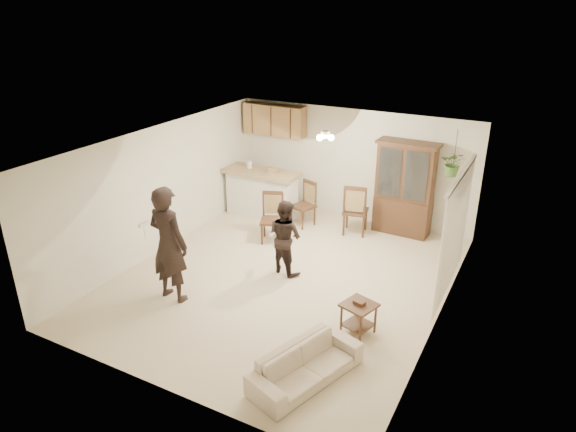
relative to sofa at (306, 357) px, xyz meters
The scene contains 23 objects.
floor 2.71m from the sofa, 124.51° to the left, with size 6.50×6.50×0.00m, color beige.
ceiling 3.43m from the sofa, 124.51° to the left, with size 5.50×6.50×0.02m, color white.
wall_back 5.74m from the sofa, 105.57° to the left, with size 5.50×0.02×2.50m, color silver.
wall_front 2.04m from the sofa, 145.79° to the right, with size 5.50×0.02×2.50m, color silver.
wall_left 4.89m from the sofa, 152.60° to the left, with size 0.02×6.50×2.50m, color silver.
wall_right 2.68m from the sofa, 61.01° to the left, with size 0.02×6.50×2.50m, color silver.
breakfast_bar 5.68m from the sofa, 126.46° to the left, with size 1.60×0.55×1.00m, color silver.
bar_top 5.72m from the sofa, 126.46° to the left, with size 1.75×0.70×0.08m, color tan.
upper_cabinets 6.53m from the sofa, 122.93° to the left, with size 1.50×0.34×0.70m, color brown.
vertical_blinds 3.41m from the sofa, 69.13° to the left, with size 0.06×2.30×2.10m, color white, non-canonical shape.
ceiling_fixture 4.19m from the sofa, 111.17° to the left, with size 0.36×0.36×0.20m, color #FFF2BF, non-canonical shape.
hanging_plant 4.91m from the sofa, 80.44° to the left, with size 0.43×0.37×0.48m, color #325823.
plant_cord 5.02m from the sofa, 80.44° to the left, with size 0.01×0.01×0.65m, color black.
sofa is the anchor object (origin of this frame).
adult 3.04m from the sofa, 164.95° to the left, with size 0.66×0.43×1.80m, color black.
child 2.98m from the sofa, 123.63° to the left, with size 0.66×0.51×1.35m, color black.
china_hutch 5.21m from the sofa, 92.65° to the left, with size 1.29×0.53×2.01m.
side_table 1.33m from the sofa, 79.70° to the left, with size 0.57×0.57×0.56m.
chair_bar 4.27m from the sofa, 125.61° to the left, with size 0.60×0.60×1.04m.
chair_hutch_left 5.06m from the sofa, 116.86° to the left, with size 0.57×0.57×1.00m.
chair_hutch_right 4.79m from the sofa, 103.41° to the left, with size 0.60×0.60×1.14m.
controller_adult 3.16m from the sofa, behind, with size 0.05×0.17×0.05m, color white.
controller_child 2.80m from the sofa, 128.81° to the left, with size 0.04×0.12×0.04m, color white.
Camera 1 is at (3.87, -7.14, 4.71)m, focal length 32.00 mm.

